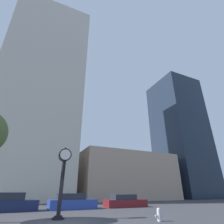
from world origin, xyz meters
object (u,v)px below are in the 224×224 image
car_maroon (125,202)px  fire_hydrant_near (159,214)px  car_blue (72,202)px  street_clock (63,174)px  car_navy (10,203)px

car_maroon → fire_hydrant_near: car_maroon is taller
car_blue → car_maroon: car_blue is taller
street_clock → fire_hydrant_near: size_ratio=6.44×
car_maroon → fire_hydrant_near: size_ratio=6.71×
car_blue → fire_hydrant_near: size_ratio=6.63×
street_clock → fire_hydrant_near: (5.40, -3.23, -2.36)m
street_clock → fire_hydrant_near: 6.72m
street_clock → car_blue: size_ratio=0.97×
car_blue → fire_hydrant_near: 10.23m
car_navy → car_blue: car_navy is taller
car_maroon → fire_hydrant_near: (-2.90, -9.67, -0.18)m
street_clock → car_navy: (-3.17, 6.54, -2.08)m
street_clock → car_blue: (2.33, 6.52, -2.11)m
street_clock → car_navy: size_ratio=1.01×
street_clock → car_maroon: bearing=37.8°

